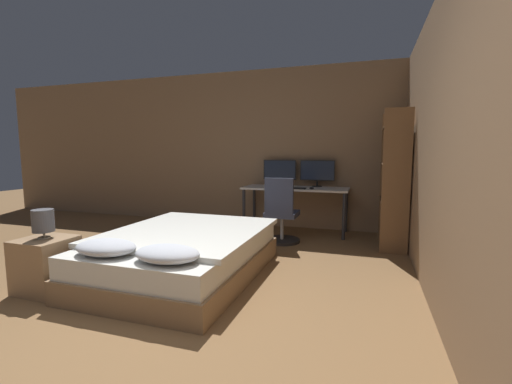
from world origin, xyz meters
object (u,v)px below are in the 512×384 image
nightstand (46,265)px  monitor_right (317,171)px  computer_mouse (312,188)px  monitor_left (280,171)px  office_chair (281,218)px  bed (183,254)px  keyboard (293,188)px  bookshelf (395,174)px  desk (295,192)px  bedside_lamp (43,221)px

nightstand → monitor_right: size_ratio=0.90×
nightstand → computer_mouse: bearing=54.7°
monitor_left → office_chair: monitor_left is taller
bed → keyboard: size_ratio=5.00×
monitor_left → computer_mouse: monitor_left is taller
keyboard → office_chair: (-0.05, -0.51, -0.37)m
monitor_left → bookshelf: bearing=-23.0°
bed → office_chair: (0.65, 1.62, 0.13)m
desk → computer_mouse: bearing=-35.5°
bedside_lamp → monitor_left: monitor_left is taller
computer_mouse → monitor_left: bearing=145.3°
nightstand → monitor_left: size_ratio=0.90×
bookshelf → office_chair: bearing=-173.1°
monitor_right → keyboard: 0.58m
nightstand → desk: 3.54m
desk → keyboard: (-0.00, -0.21, 0.09)m
nightstand → computer_mouse: size_ratio=7.18×
keyboard → bed: bearing=-108.4°
monitor_left → computer_mouse: (0.61, -0.42, -0.23)m
office_chair → bedside_lamp: bearing=-125.4°
keyboard → computer_mouse: computer_mouse is taller
bed → bedside_lamp: bearing=-144.2°
bookshelf → bedside_lamp: bearing=-141.4°
bed → desk: size_ratio=1.22×
keyboard → office_chair: size_ratio=0.43×
bedside_lamp → monitor_left: (1.41, 3.28, 0.32)m
keyboard → bookshelf: 1.50m
monitor_left → keyboard: (0.32, -0.42, -0.24)m
monitor_right → office_chair: (-0.37, -0.93, -0.62)m
bedside_lamp → bookshelf: size_ratio=0.15×
bedside_lamp → computer_mouse: (2.02, 2.86, 0.08)m
nightstand → bed: bearing=35.8°
monitor_right → bedside_lamp: bearing=-121.9°
bed → office_chair: 1.75m
bedside_lamp → desk: 3.52m
desk → monitor_left: bearing=146.0°
monitor_right → bookshelf: bearing=-33.6°
keyboard → bookshelf: size_ratio=0.22×
desk → monitor_right: 0.51m
bookshelf → keyboard: bearing=167.4°
keyboard → bedside_lamp: bearing=-121.1°
bedside_lamp → computer_mouse: 3.50m
bed → bedside_lamp: 1.33m
computer_mouse → bed: bearing=-115.3°
bed → monitor_right: (1.02, 2.55, 0.74)m
nightstand → monitor_right: monitor_right is taller
office_chair → bookshelf: (1.50, 0.18, 0.65)m
computer_mouse → office_chair: bearing=-124.6°
monitor_left → keyboard: bearing=-53.2°
bedside_lamp → bookshelf: 4.07m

